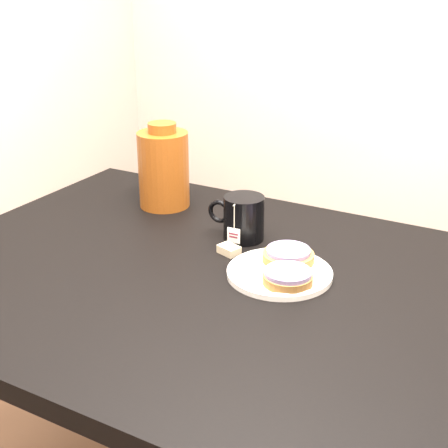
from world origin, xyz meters
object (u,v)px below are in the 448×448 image
(mug, at_px, (243,218))
(teabag_pouch, at_px, (229,250))
(bagel_package, at_px, (164,168))
(table, at_px, (248,321))
(plate, at_px, (280,272))
(bagel_front, at_px, (288,277))
(bagel_back, at_px, (288,255))

(mug, relative_size, teabag_pouch, 3.04)
(teabag_pouch, relative_size, bagel_package, 0.21)
(table, xyz_separation_m, mug, (-0.11, 0.18, 0.13))
(bagel_package, bearing_deg, table, -35.68)
(table, xyz_separation_m, plate, (0.04, 0.06, 0.09))
(plate, height_order, bagel_front, bagel_front)
(bagel_back, bearing_deg, plate, -86.76)
(plate, bearing_deg, bagel_package, 152.99)
(plate, distance_m, mug, 0.20)
(bagel_front, height_order, mug, mug)
(bagel_package, bearing_deg, mug, -18.23)
(bagel_back, height_order, bagel_front, same)
(bagel_back, bearing_deg, bagel_front, -67.06)
(plate, distance_m, teabag_pouch, 0.14)
(bagel_back, bearing_deg, teabag_pouch, -176.88)
(bagel_back, distance_m, mug, 0.17)
(plate, xyz_separation_m, bagel_front, (0.03, -0.04, 0.02))
(table, bearing_deg, teabag_pouch, 134.51)
(bagel_front, distance_m, bagel_package, 0.52)
(bagel_package, bearing_deg, bagel_front, -29.24)
(table, distance_m, bagel_front, 0.13)
(plate, bearing_deg, bagel_front, -49.29)
(mug, bearing_deg, table, -61.52)
(bagel_back, bearing_deg, mug, 152.30)
(bagel_front, bearing_deg, bagel_package, 150.76)
(table, height_order, teabag_pouch, teabag_pouch)
(plate, height_order, bagel_back, bagel_back)
(bagel_back, xyz_separation_m, bagel_package, (-0.42, 0.17, 0.08))
(bagel_package, bearing_deg, teabag_pouch, -31.50)
(plate, bearing_deg, teabag_pouch, 163.41)
(bagel_front, height_order, bagel_package, bagel_package)
(table, height_order, mug, mug)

